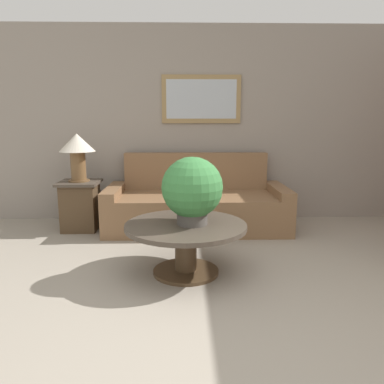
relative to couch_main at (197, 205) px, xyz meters
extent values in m
plane|color=gray|center=(0.29, -2.77, -0.29)|extent=(20.00, 20.00, 0.00)
cube|color=gray|center=(0.29, 0.52, 1.01)|extent=(7.63, 0.06, 2.60)
cube|color=#997A4C|center=(0.08, 0.48, 1.35)|extent=(1.06, 0.03, 0.63)
cube|color=#B2BCC6|center=(0.08, 0.47, 1.35)|extent=(0.94, 0.01, 0.51)
cube|color=brown|center=(0.00, -0.05, -0.07)|extent=(1.90, 0.95, 0.44)
cube|color=brown|center=(0.00, 0.34, 0.40)|extent=(1.90, 0.16, 0.49)
cube|color=brown|center=(-1.04, -0.05, -0.02)|extent=(0.18, 0.95, 0.54)
cube|color=brown|center=(1.04, -0.05, -0.02)|extent=(0.18, 0.95, 0.54)
cylinder|color=#4C3823|center=(-0.15, -1.46, -0.28)|extent=(0.59, 0.59, 0.03)
cylinder|color=#4C3823|center=(-0.15, -1.46, -0.06)|extent=(0.19, 0.19, 0.39)
cylinder|color=#473D33|center=(-0.15, -1.46, 0.15)|extent=(1.08, 1.08, 0.04)
cube|color=#4C3823|center=(-1.46, -0.05, 0.00)|extent=(0.42, 0.42, 0.58)
cube|color=#473D33|center=(-1.46, -0.05, 0.31)|extent=(0.49, 0.49, 0.03)
cylinder|color=brown|center=(-1.46, -0.05, 0.34)|extent=(0.26, 0.26, 0.02)
cylinder|color=brown|center=(-1.46, -0.05, 0.52)|extent=(0.18, 0.18, 0.35)
cone|color=beige|center=(-1.46, -0.05, 0.80)|extent=(0.43, 0.43, 0.22)
cylinder|color=#4C4742|center=(-0.09, -1.47, 0.23)|extent=(0.27, 0.27, 0.13)
sphere|color=#387A3D|center=(-0.09, -1.47, 0.50)|extent=(0.54, 0.54, 0.54)
camera|label=1|loc=(-0.17, -4.65, 1.07)|focal=35.00mm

